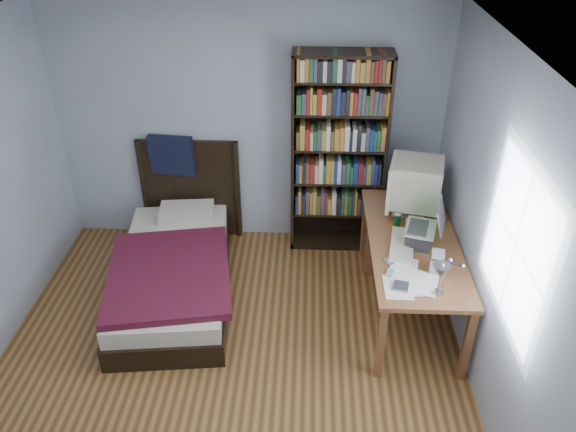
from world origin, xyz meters
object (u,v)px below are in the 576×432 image
object	(u,v)px
desk_lamp	(441,273)
bed	(175,265)
bookshelf	(338,156)
crt_monitor	(414,184)
soda_can	(397,220)
desk	(402,238)
laptop	(422,233)
speaker	(437,262)
keyboard	(402,245)

from	to	relation	value
desk_lamp	bed	bearing A→B (deg)	149.29
bed	bookshelf	bearing A→B (deg)	27.85
desk_lamp	bookshelf	distance (m)	2.14
crt_monitor	soda_can	distance (m)	0.36
crt_monitor	bookshelf	xyz separation A→B (m)	(-0.65, 0.54, -0.00)
desk	laptop	xyz separation A→B (m)	(0.05, -0.54, 0.42)
bed	laptop	bearing A→B (deg)	-6.46
desk	desk_lamp	xyz separation A→B (m)	(-0.03, -1.54, 0.77)
soda_can	desk_lamp	bearing A→B (deg)	-86.15
desk	bookshelf	world-z (taller)	bookshelf
laptop	bed	distance (m)	2.27
speaker	bed	distance (m)	2.39
desk_lamp	soda_can	size ratio (longest dim) A/B	5.14
desk_lamp	desk	bearing A→B (deg)	88.85
bookshelf	bed	distance (m)	1.88
bed	speaker	bearing A→B (deg)	-15.85
keyboard	desk_lamp	bearing A→B (deg)	-74.82
desk	keyboard	xyz separation A→B (m)	(-0.11, -0.59, 0.33)
laptop	soda_can	xyz separation A→B (m)	(-0.17, 0.28, -0.05)
keyboard	bed	world-z (taller)	bed
bookshelf	bed	xyz separation A→B (m)	(-1.52, -0.80, -0.77)
crt_monitor	bookshelf	bearing A→B (deg)	140.24
laptop	desk	bearing A→B (deg)	95.36
soda_can	bookshelf	size ratio (longest dim) A/B	0.06
desk_lamp	soda_can	world-z (taller)	desk_lamp
laptop	desk_lamp	world-z (taller)	desk_lamp
crt_monitor	bookshelf	size ratio (longest dim) A/B	0.26
desk	crt_monitor	world-z (taller)	crt_monitor
desk	laptop	world-z (taller)	laptop
bookshelf	crt_monitor	bearing A→B (deg)	-39.76
crt_monitor	bed	distance (m)	2.31
speaker	soda_can	bearing A→B (deg)	121.34
desk	bed	world-z (taller)	bed
bed	desk	bearing A→B (deg)	7.74
desk	bookshelf	bearing A→B (deg)	140.30
desk_lamp	bookshelf	world-z (taller)	bookshelf
keyboard	soda_can	size ratio (longest dim) A/B	4.30
speaker	bookshelf	distance (m)	1.62
keyboard	bed	size ratio (longest dim) A/B	0.23
desk	soda_can	world-z (taller)	soda_can
bed	desk_lamp	bearing A→B (deg)	-30.71
keyboard	soda_can	world-z (taller)	soda_can
desk_lamp	soda_can	bearing A→B (deg)	93.85
desk	speaker	distance (m)	1.01
crt_monitor	laptop	xyz separation A→B (m)	(0.02, -0.51, -0.18)
desk	crt_monitor	size ratio (longest dim) A/B	3.26
laptop	soda_can	distance (m)	0.33
keyboard	soda_can	bearing A→B (deg)	101.03
desk_lamp	speaker	xyz separation A→B (m)	(0.13, 0.61, -0.37)
crt_monitor	desk_lamp	bearing A→B (deg)	-92.45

